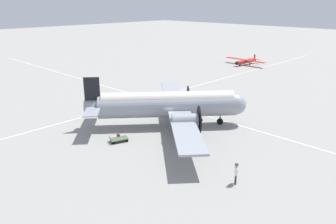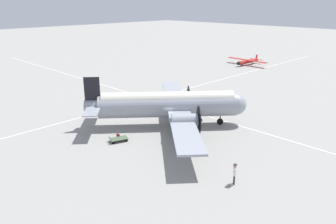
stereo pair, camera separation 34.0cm
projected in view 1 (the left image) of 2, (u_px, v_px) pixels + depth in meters
The scene contains 8 objects.
ground_plane at pixel (168, 126), 36.31m from camera, with size 300.00×300.00×0.00m, color gray.
apron_line_eastwest at pixel (200, 114), 40.11m from camera, with size 120.00×0.16×0.01m.
apron_line_northsouth at pixel (117, 108), 42.46m from camera, with size 0.16×120.00×0.01m.
airliner_main at pixel (172, 104), 35.54m from camera, with size 19.10×18.31×5.63m.
crew_foreground at pixel (236, 171), 24.47m from camera, with size 0.39×0.46×1.67m.
suitcase_near_door at pixel (118, 137), 32.76m from camera, with size 0.37×0.16×0.53m.
baggage_cart at pixel (119, 139), 32.15m from camera, with size 1.53×1.99×0.56m.
light_aircraft_distant at pixel (245, 61), 70.66m from camera, with size 9.70×7.20×1.88m.
Camera 1 is at (-23.68, 24.23, 13.12)m, focal length 35.00 mm.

